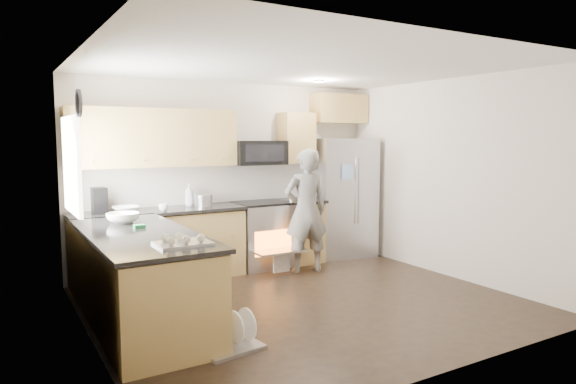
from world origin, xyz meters
TOP-DOWN VIEW (x-y plane):
  - ground at (0.00, 0.00)m, footprint 4.50×4.50m
  - room_shell at (-0.04, 0.02)m, footprint 4.54×4.04m
  - back_cabinet_run at (-0.59, 1.75)m, footprint 4.45×0.64m
  - peninsula at (-1.75, 0.25)m, footprint 0.96×2.36m
  - stove_range at (0.35, 1.69)m, footprint 0.76×0.97m
  - refrigerator at (1.77, 1.70)m, footprint 1.00×0.84m
  - person at (0.73, 1.14)m, footprint 0.68×0.51m
  - dish_rack at (-1.25, -0.72)m, footprint 0.58×0.49m

SIDE VIEW (x-z plane):
  - ground at x=0.00m, z-range 0.00..0.00m
  - dish_rack at x=-1.25m, z-range -0.08..0.25m
  - peninsula at x=-1.75m, z-range -0.05..0.98m
  - stove_range at x=0.35m, z-range -0.22..1.57m
  - person at x=0.73m, z-range 0.00..1.69m
  - refrigerator at x=1.77m, z-range 0.00..1.82m
  - back_cabinet_run at x=-0.59m, z-range -0.29..2.21m
  - room_shell at x=-0.04m, z-range 0.36..2.98m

